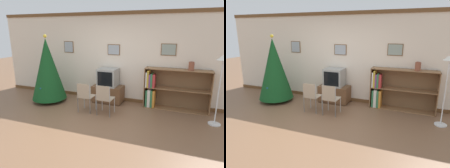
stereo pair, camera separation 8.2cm
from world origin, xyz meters
The scene contains 10 objects.
ground_plane centered at (0.00, 0.00, 0.00)m, with size 24.00×24.00×0.00m, color brown.
wall_back centered at (0.00, 2.26, 1.35)m, with size 8.37×0.11×2.70m.
christmas_tree centered at (-1.94, 1.39, 1.02)m, with size 1.04×1.04×2.05m.
tv_console centered at (-0.17, 1.93, 0.26)m, with size 0.92×0.52×0.52m.
television centered at (-0.17, 1.93, 0.79)m, with size 0.57×0.51×0.54m.
folding_chair_left centered at (-0.45, 0.97, 0.47)m, with size 0.40×0.40×0.82m.
folding_chair_right centered at (0.10, 0.97, 0.47)m, with size 0.40×0.40×0.82m.
bookshelf centered at (1.52, 2.03, 0.55)m, with size 1.75×0.36×1.15m.
vase centered at (2.14, 1.98, 1.27)m, with size 0.15×0.15×0.23m.
standing_lamp centered at (2.75, 1.37, 1.27)m, with size 0.28×0.28×1.65m.
Camera 2 is at (2.07, -3.50, 2.15)m, focal length 32.00 mm.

